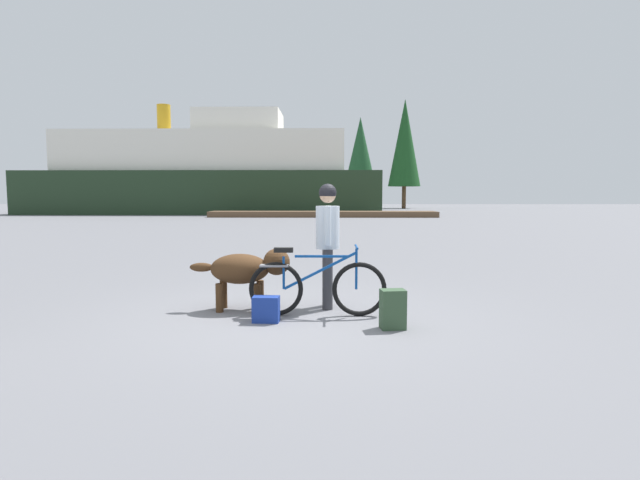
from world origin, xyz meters
The scene contains 12 objects.
ground_plane centered at (0.00, 0.00, 0.00)m, with size 160.00×160.00×0.00m, color slate.
bicycle centered at (0.28, 0.15, 0.38)m, with size 1.76×0.44×0.90m.
person_cyclist centered at (0.43, 0.63, 1.02)m, with size 0.32×0.53×1.69m.
dog centered at (-0.65, 0.46, 0.55)m, with size 1.34×0.47×0.83m.
backpack centered at (1.18, -0.45, 0.23)m, with size 0.28×0.20×0.46m, color #334C33.
handbag_pannier centered at (-0.32, -0.17, 0.16)m, with size 0.32×0.18×0.32m, color navy.
dock_pier centered at (0.02, 29.41, 0.20)m, with size 15.89×2.37×0.40m, color brown.
ferry_boat centered at (-9.76, 36.31, 3.20)m, with size 28.73×8.31×9.03m.
sailboat_moored centered at (-3.06, 37.06, 0.48)m, with size 8.50×2.38×6.98m.
pine_tree_far_left centered at (-7.71, 52.02, 6.68)m, with size 2.99×2.99×10.59m.
pine_tree_center centered at (4.19, 54.92, 6.53)m, with size 3.89×3.89×10.80m.
pine_tree_far_right centered at (9.08, 52.23, 7.45)m, with size 3.70×3.70×12.42m.
Camera 1 is at (0.44, -6.18, 1.54)m, focal length 28.32 mm.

